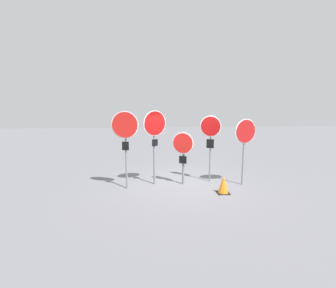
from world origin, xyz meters
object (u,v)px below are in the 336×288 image
object	(u,v)px
stop_sign_0	(125,131)
traffic_cone_0	(223,185)
stop_sign_4	(245,136)
stop_sign_3	(210,132)
stop_sign_2	(183,149)
stop_sign_1	(155,130)

from	to	relation	value
stop_sign_0	traffic_cone_0	world-z (taller)	stop_sign_0
stop_sign_0	traffic_cone_0	bearing A→B (deg)	-3.93
traffic_cone_0	stop_sign_4	bearing A→B (deg)	39.17
stop_sign_3	stop_sign_2	bearing A→B (deg)	-141.68
stop_sign_2	stop_sign_3	bearing A→B (deg)	39.26
stop_sign_4	stop_sign_1	bearing A→B (deg)	155.38
stop_sign_3	stop_sign_1	bearing A→B (deg)	-151.33
stop_sign_0	traffic_cone_0	size ratio (longest dim) A/B	4.55
stop_sign_2	stop_sign_4	xyz separation A→B (m)	(2.17, -0.21, 0.48)
stop_sign_0	traffic_cone_0	xyz separation A→B (m)	(3.21, -0.68, -1.72)
stop_sign_3	traffic_cone_0	size ratio (longest dim) A/B	4.24
stop_sign_3	traffic_cone_0	xyz separation A→B (m)	(0.17, -1.27, -1.58)
stop_sign_3	traffic_cone_0	bearing A→B (deg)	-58.70
stop_sign_1	stop_sign_4	bearing A→B (deg)	-34.29
stop_sign_1	stop_sign_4	world-z (taller)	stop_sign_1
stop_sign_2	stop_sign_4	bearing A→B (deg)	19.08
stop_sign_0	stop_sign_2	xyz separation A→B (m)	(2.00, 0.32, -0.69)
stop_sign_4	traffic_cone_0	xyz separation A→B (m)	(-0.96, -0.78, -1.50)
stop_sign_0	stop_sign_1	xyz separation A→B (m)	(1.00, 0.41, -0.04)
stop_sign_2	traffic_cone_0	bearing A→B (deg)	-14.69
traffic_cone_0	stop_sign_2	bearing A→B (deg)	140.58
stop_sign_2	stop_sign_3	xyz separation A→B (m)	(1.04, 0.27, 0.55)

